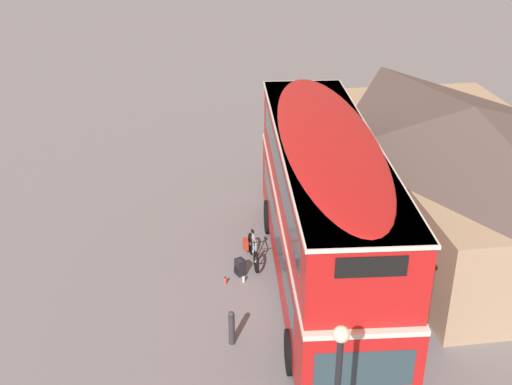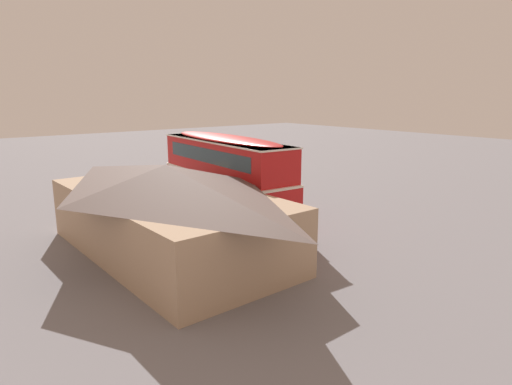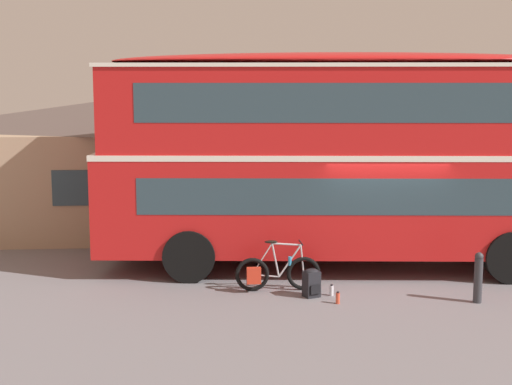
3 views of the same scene
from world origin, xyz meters
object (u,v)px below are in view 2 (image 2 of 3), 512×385
(touring_bicycle, at_px, (267,211))
(street_lamp, at_px, (184,156))
(double_decker_bus, at_px, (225,172))
(backpack_on_ground, at_px, (265,209))
(water_bottle_red_squeeze, at_px, (267,209))
(kerb_bollard, at_px, (242,196))
(water_bottle_clear_plastic, at_px, (260,211))

(touring_bicycle, xyz_separation_m, street_lamp, (8.91, 0.30, 2.34))
(double_decker_bus, distance_m, backpack_on_ground, 3.37)
(water_bottle_red_squeeze, xyz_separation_m, kerb_bollard, (2.65, -0.06, 0.39))
(water_bottle_clear_plastic, relative_size, street_lamp, 0.05)
(water_bottle_clear_plastic, bearing_deg, street_lamp, 5.07)
(water_bottle_clear_plastic, bearing_deg, water_bottle_red_squeeze, -86.52)
(double_decker_bus, relative_size, backpack_on_ground, 19.67)
(touring_bicycle, xyz_separation_m, water_bottle_red_squeeze, (1.11, -0.93, -0.26))
(touring_bicycle, height_order, water_bottle_red_squeeze, touring_bicycle)
(double_decker_bus, xyz_separation_m, street_lamp, (7.23, -1.43, 0.07))
(double_decker_bus, relative_size, street_lamp, 2.52)
(water_bottle_red_squeeze, bearing_deg, water_bottle_clear_plastic, 93.48)
(touring_bicycle, xyz_separation_m, backpack_on_ground, (0.68, -0.45, -0.08))
(water_bottle_red_squeeze, height_order, street_lamp, street_lamp)
(kerb_bollard, bearing_deg, double_decker_bus, 127.28)
(touring_bicycle, bearing_deg, backpack_on_ground, -33.46)
(street_lamp, relative_size, kerb_bollard, 4.49)
(backpack_on_ground, bearing_deg, water_bottle_red_squeeze, -47.79)
(water_bottle_red_squeeze, bearing_deg, double_decker_bus, 77.83)
(touring_bicycle, bearing_deg, kerb_bollard, -14.76)
(touring_bicycle, distance_m, street_lamp, 9.22)
(water_bottle_red_squeeze, distance_m, kerb_bollard, 2.68)
(water_bottle_red_squeeze, xyz_separation_m, street_lamp, (7.80, 1.23, 2.60))
(water_bottle_clear_plastic, height_order, kerb_bollard, kerb_bollard)
(touring_bicycle, height_order, water_bottle_clear_plastic, touring_bicycle)
(touring_bicycle, distance_m, kerb_bollard, 3.89)
(touring_bicycle, xyz_separation_m, water_bottle_clear_plastic, (1.08, -0.39, -0.27))
(backpack_on_ground, height_order, water_bottle_clear_plastic, backpack_on_ground)
(kerb_bollard, bearing_deg, touring_bicycle, 165.24)
(backpack_on_ground, distance_m, water_bottle_red_squeeze, 0.67)
(backpack_on_ground, bearing_deg, kerb_bollard, -10.01)
(backpack_on_ground, relative_size, water_bottle_clear_plastic, 2.48)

